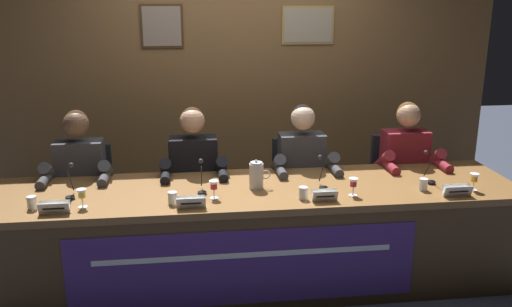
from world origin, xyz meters
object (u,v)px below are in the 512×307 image
Objects in this scene: microphone_far_left at (70,187)px; chair_center_right at (298,194)px; water_cup_center_left at (173,199)px; panelist_far_left at (79,179)px; panelist_far_right at (408,166)px; nameplate_far_right at (457,191)px; microphone_center_left at (202,182)px; nameplate_center_right at (325,196)px; water_cup_center_right at (303,194)px; water_pitcher_central at (257,175)px; panelist_center_left at (194,174)px; juice_glass_center_left at (214,186)px; nameplate_center_left at (191,202)px; panelist_center_right at (303,170)px; water_cup_far_left at (32,203)px; chair_far_right at (396,190)px; microphone_center_right at (322,178)px; nameplate_far_left at (54,208)px; juice_glass_far_right at (474,179)px; chair_far_left at (87,203)px; chair_center_left at (195,199)px; microphone_far_right at (430,172)px; conference_table at (258,223)px; water_cup_far_right at (423,185)px; juice_glass_center_right at (353,184)px.

microphone_far_left reaches higher than chair_center_right.
chair_center_right is at bearing 40.98° from water_cup_center_left.
panelist_far_right is (2.58, 0.00, 0.00)m from panelist_far_left.
microphone_center_left is at bearing 170.37° from nameplate_far_right.
water_cup_center_right is (-0.13, 0.06, -0.00)m from nameplate_center_right.
panelist_center_left is at bearing 134.65° from water_pitcher_central.
juice_glass_center_left is (0.98, -0.60, 0.11)m from panelist_far_left.
water_cup_center_right reaches higher than nameplate_center_left.
panelist_center_left is 1.00× the size of panelist_center_right.
water_cup_far_left is 2.89m from chair_far_right.
nameplate_center_left is at bearing -139.49° from panelist_center_right.
microphone_center_right reaches higher than juice_glass_center_left.
nameplate_far_left is 2.21× the size of water_cup_center_left.
chair_center_right is 4.55× the size of nameplate_far_right.
panelist_far_left is 1.72m from water_cup_center_right.
panelist_center_left is 0.48m from microphone_center_left.
chair_far_left is at bearing 162.68° from juice_glass_far_right.
chair_far_right is (1.72, 0.00, 0.00)m from chair_center_left.
water_cup_center_right is 1.00m from microphone_far_right.
juice_glass_center_left is 0.10× the size of panelist_far_right.
nameplate_far_left is 1.78m from microphone_center_right.
chair_center_left is 2.14m from juice_glass_far_right.
water_cup_center_right is (0.67, -0.21, -0.04)m from microphone_center_left.
water_cup_far_left reaches higher than nameplate_center_right.
nameplate_far_right is (1.33, -0.22, 0.26)m from conference_table.
conference_table is 1.48m from chair_far_left.
water_cup_far_right is (0.86, 0.06, 0.00)m from water_cup_center_right.
chair_center_right is (1.72, 0.20, -0.28)m from panelist_far_left.
chair_center_right is at bearing 28.51° from nameplate_far_left.
nameplate_center_right is at bearing -41.25° from panelist_center_left.
conference_table is at bearing 4.12° from water_cup_far_left.
nameplate_far_left is 1.33m from chair_center_left.
water_cup_center_left is 0.69× the size of juice_glass_far_right.
microphone_far_right is at bearing 101.92° from nameplate_far_right.
nameplate_far_right is 0.90× the size of microphone_far_right.
panelist_center_left is (0.86, -0.20, 0.28)m from chair_far_left.
microphone_far_right reaches higher than chair_center_left.
microphone_center_right is (1.76, 0.26, 0.03)m from nameplate_far_left.
nameplate_center_right is 1.15m from panelist_far_right.
nameplate_center_right is at bearing -23.50° from panelist_far_left.
juice_glass_far_right is at bearing 0.20° from water_cup_center_left.
juice_glass_center_right is 0.67m from water_pitcher_central.
panelist_center_right reaches higher than microphone_far_right.
juice_glass_center_right is (1.92, -0.86, 0.39)m from chair_far_left.
microphone_far_left is at bearing -141.58° from chair_center_left.
conference_table is at bearing -22.79° from panelist_far_left.
microphone_far_right is at bearing 5.08° from juice_glass_center_left.
chair_far_left is 4.73× the size of nameplate_far_left.
chair_center_right is at bearing 47.16° from nameplate_center_left.
microphone_center_right is (1.04, 0.19, 0.04)m from water_cup_center_left.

